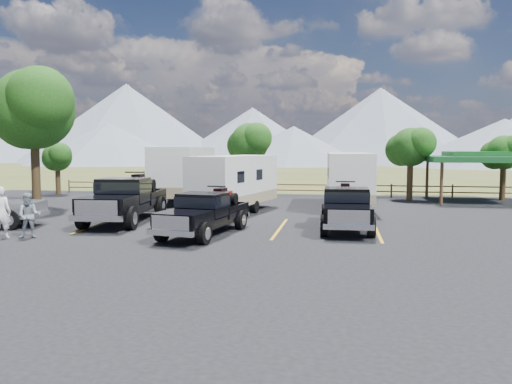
% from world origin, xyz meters
% --- Properties ---
extents(ground, '(320.00, 320.00, 0.00)m').
position_xyz_m(ground, '(0.00, 0.00, 0.00)').
color(ground, '#454C20').
rests_on(ground, ground).
extents(asphalt_lot, '(44.00, 34.00, 0.04)m').
position_xyz_m(asphalt_lot, '(0.00, 3.00, 0.02)').
color(asphalt_lot, black).
rests_on(asphalt_lot, ground).
extents(stall_lines, '(12.12, 5.50, 0.01)m').
position_xyz_m(stall_lines, '(0.00, 4.00, 0.04)').
color(stall_lines, gold).
rests_on(stall_lines, asphalt_lot).
extents(tree_big_nw, '(5.54, 5.18, 7.84)m').
position_xyz_m(tree_big_nw, '(-12.55, 9.03, 5.60)').
color(tree_big_nw, black).
rests_on(tree_big_nw, ground).
extents(tree_ne_a, '(3.11, 2.92, 4.76)m').
position_xyz_m(tree_ne_a, '(8.97, 17.01, 3.48)').
color(tree_ne_a, black).
rests_on(tree_ne_a, ground).
extents(tree_ne_b, '(2.77, 2.59, 4.27)m').
position_xyz_m(tree_ne_b, '(14.98, 18.01, 3.13)').
color(tree_ne_b, black).
rests_on(tree_ne_b, ground).
extents(tree_north, '(3.46, 3.24, 5.25)m').
position_xyz_m(tree_north, '(-2.03, 19.02, 3.83)').
color(tree_north, black).
rests_on(tree_north, ground).
extents(tree_nw_small, '(2.59, 2.43, 3.85)m').
position_xyz_m(tree_nw_small, '(-16.02, 17.01, 2.78)').
color(tree_nw_small, black).
rests_on(tree_nw_small, ground).
extents(rail_fence, '(36.12, 0.12, 1.00)m').
position_xyz_m(rail_fence, '(2.00, 18.50, 0.61)').
color(rail_fence, brown).
rests_on(rail_fence, ground).
extents(pavilion, '(6.20, 6.20, 3.22)m').
position_xyz_m(pavilion, '(13.00, 17.00, 2.79)').
color(pavilion, brown).
rests_on(pavilion, ground).
extents(mountain_range, '(209.00, 71.00, 20.00)m').
position_xyz_m(mountain_range, '(-7.63, 105.98, 7.87)').
color(mountain_range, slate).
rests_on(mountain_range, ground).
extents(rig_left, '(2.79, 6.90, 2.26)m').
position_xyz_m(rig_left, '(-5.26, 4.83, 1.13)').
color(rig_left, black).
rests_on(rig_left, asphalt_lot).
extents(rig_center, '(2.69, 5.75, 1.85)m').
position_xyz_m(rig_center, '(-0.71, 2.04, 0.93)').
color(rig_center, black).
rests_on(rig_center, asphalt_lot).
extents(rig_right, '(2.16, 5.86, 1.94)m').
position_xyz_m(rig_right, '(4.74, 4.38, 0.98)').
color(rig_right, black).
rests_on(rig_right, asphalt_lot).
extents(trailer_left, '(3.20, 9.97, 3.45)m').
position_xyz_m(trailer_left, '(-5.24, 13.57, 1.85)').
color(trailer_left, white).
rests_on(trailer_left, asphalt_lot).
extents(trailer_center, '(3.70, 8.63, 2.99)m').
position_xyz_m(trailer_center, '(-0.96, 8.81, 1.61)').
color(trailer_center, white).
rests_on(trailer_center, asphalt_lot).
extents(trailer_right, '(2.57, 8.97, 3.12)m').
position_xyz_m(trailer_right, '(4.97, 11.70, 1.67)').
color(trailer_right, white).
rests_on(trailer_right, asphalt_lot).
extents(person_a, '(0.83, 0.67, 1.96)m').
position_xyz_m(person_a, '(-8.11, 0.04, 1.02)').
color(person_a, white).
rests_on(person_a, asphalt_lot).
extents(person_b, '(1.01, 0.91, 1.70)m').
position_xyz_m(person_b, '(-7.07, 0.23, 0.89)').
color(person_b, gray).
rests_on(person_b, asphalt_lot).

